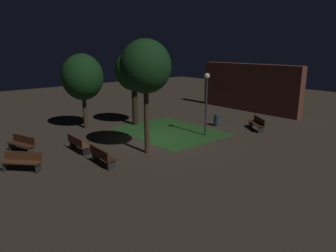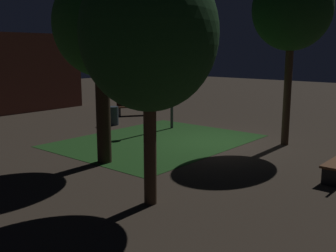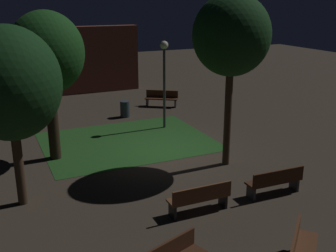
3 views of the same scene
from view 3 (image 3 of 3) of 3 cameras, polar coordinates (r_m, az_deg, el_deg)
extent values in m
plane|color=#3D3328|center=(16.10, 0.24, -3.43)|extent=(60.00, 60.00, 0.00)
cube|color=#23511E|center=(17.17, -5.74, -2.15)|extent=(6.89, 5.40, 0.01)
cube|color=brown|center=(11.49, 4.33, -9.98)|extent=(1.80, 0.50, 0.06)
cube|color=brown|center=(11.23, 4.87, -9.39)|extent=(1.80, 0.08, 0.40)
cube|color=black|center=(11.29, 0.64, -11.85)|extent=(0.08, 0.38, 0.42)
cube|color=black|center=(11.97, 7.74, -10.23)|extent=(0.08, 0.38, 0.42)
cube|color=#422314|center=(12.84, 14.66, -7.47)|extent=(1.81, 0.53, 0.06)
cube|color=#422314|center=(12.60, 15.31, -6.88)|extent=(1.80, 0.11, 0.40)
cube|color=#2D2D33|center=(12.50, 11.61, -9.17)|extent=(0.09, 0.39, 0.42)
cube|color=#2D2D33|center=(13.41, 17.33, -7.74)|extent=(0.09, 0.39, 0.42)
cube|color=#422314|center=(22.54, -0.93, 3.87)|extent=(1.76, 1.41, 0.06)
cube|color=#422314|center=(22.68, -0.84, 4.56)|extent=(1.52, 1.06, 0.40)
cube|color=#2D2D33|center=(22.46, 1.08, 3.20)|extent=(0.28, 0.36, 0.42)
cube|color=#2D2D33|center=(22.75, -2.92, 3.36)|extent=(0.28, 0.36, 0.42)
cube|color=#512D19|center=(9.60, 17.43, -15.24)|extent=(1.37, 1.26, 0.40)
cube|color=#2D2D33|center=(10.51, 18.87, -15.30)|extent=(0.32, 0.34, 0.42)
cube|color=#422314|center=(8.87, -0.56, -17.29)|extent=(1.72, 0.65, 0.40)
cylinder|color=#423021|center=(14.34, 8.44, 1.90)|extent=(0.26, 0.26, 3.88)
ellipsoid|color=#143816|center=(13.87, 8.93, 12.54)|extent=(2.62, 2.62, 2.74)
cylinder|color=#423021|center=(12.29, -20.36, -4.35)|extent=(0.27, 0.27, 2.80)
ellipsoid|color=#143816|center=(11.70, -21.47, 5.59)|extent=(2.80, 2.80, 3.13)
cylinder|color=#2D2116|center=(15.39, -15.98, 1.23)|extent=(0.42, 0.42, 3.23)
ellipsoid|color=#194719|center=(14.93, -16.74, 9.89)|extent=(2.63, 2.63, 2.89)
cylinder|color=#333338|center=(18.46, -0.52, 5.22)|extent=(0.12, 0.12, 3.66)
sphere|color=#F2EDCC|center=(18.14, -0.54, 11.34)|extent=(0.36, 0.36, 0.36)
cylinder|color=#2D3842|center=(20.65, -6.08, 2.39)|extent=(0.48, 0.48, 0.82)
cube|color=brown|center=(26.02, -14.80, 8.78)|extent=(9.76, 0.80, 4.14)
camera|label=1|loc=(20.25, 60.45, 8.21)|focal=32.71mm
camera|label=2|loc=(8.43, -62.94, -9.66)|focal=42.46mm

